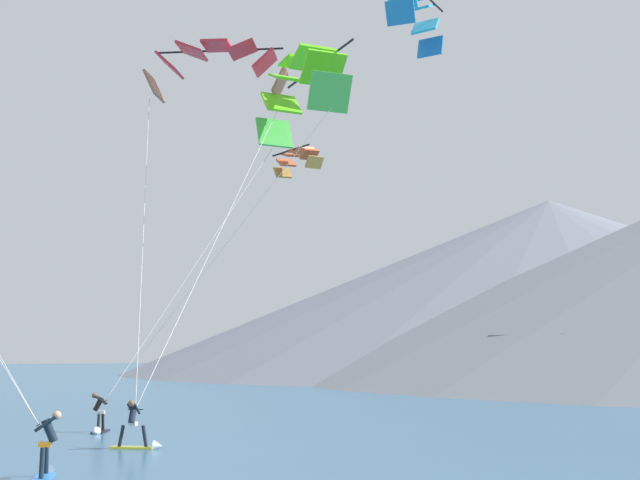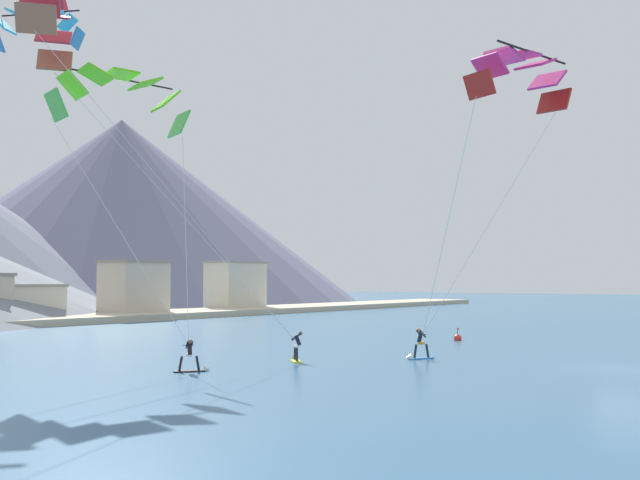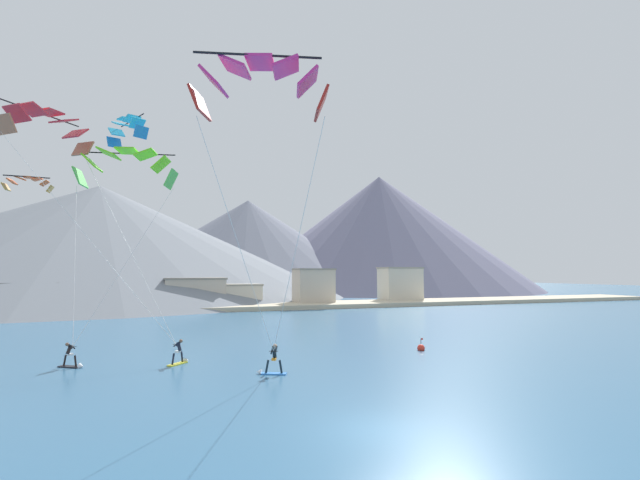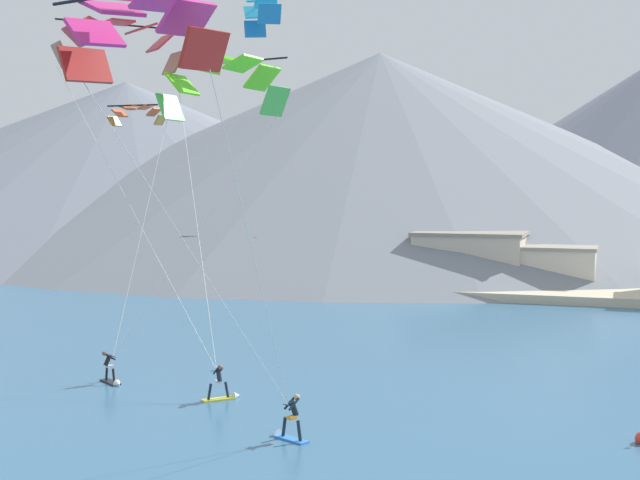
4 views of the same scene
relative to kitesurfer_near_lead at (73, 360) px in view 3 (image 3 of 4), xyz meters
The scene contains 19 objects.
ground_plane 20.24m from the kitesurfer_near_lead, 50.55° to the right, with size 400.00×400.00×0.00m, color #336084.
kitesurfer_near_lead is the anchor object (origin of this frame).
kitesurfer_near_trail 6.35m from the kitesurfer_near_lead, ahead, with size 1.48×1.54×1.67m.
kitesurfer_mid_center 12.45m from the kitesurfer_near_lead, 27.14° to the right, with size 1.74×1.10×1.75m.
parafoil_kite_near_lead 16.75m from the kitesurfer_near_lead, 77.19° to the left, with size 8.22×9.74×14.88m.
parafoil_kite_near_trail 18.45m from the kitesurfer_near_lead, 117.46° to the left, with size 12.53×11.28×16.96m.
parafoil_kite_mid_center 20.50m from the kitesurfer_near_lead, 54.13° to the right, with size 6.04×8.17×13.71m.
parafoil_kite_distant_high_outer 25.44m from the kitesurfer_near_lead, 86.18° to the left, with size 4.31×5.72×2.55m.
parafoil_kite_distant_low_drift 20.23m from the kitesurfer_near_lead, 115.64° to the left, with size 3.92×1.17×1.38m.
race_marker_buoy 23.52m from the kitesurfer_near_lead, ahead, with size 0.56×0.56×1.02m.
shoreline_strip 41.44m from the kitesurfer_near_lead, 71.92° to the left, with size 180.00×10.00×0.70m, color beige.
shore_building_harbour_front 43.82m from the kitesurfer_near_lead, 107.28° to the left, with size 7.68×5.87×4.42m.
shore_building_promenade_mid 44.67m from the kitesurfer_near_lead, 77.64° to the left, with size 9.80×6.42×5.02m.
shore_building_quay_east 51.21m from the kitesurfer_near_lead, 54.68° to the left, with size 6.71×5.39×6.59m.
shore_building_quay_west 64.32m from the kitesurfer_near_lead, 42.01° to the left, with size 7.84×4.94×6.92m.
shore_building_old_town 46.39m from the kitesurfer_near_lead, 68.74° to the left, with size 7.34×4.76×3.92m.
mountain_peak_west_ridge 112.66m from the kitesurfer_near_lead, 74.86° to the left, with size 92.41×92.41×29.46m.
mountain_peak_east_shoulder 94.67m from the kitesurfer_near_lead, 97.49° to the left, with size 128.36×128.36×28.51m.
mountain_peak_far_spur 129.95m from the kitesurfer_near_lead, 54.21° to the left, with size 103.80×103.80×39.98m.
Camera 3 is at (-7.42, -14.59, 5.78)m, focal length 24.00 mm.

